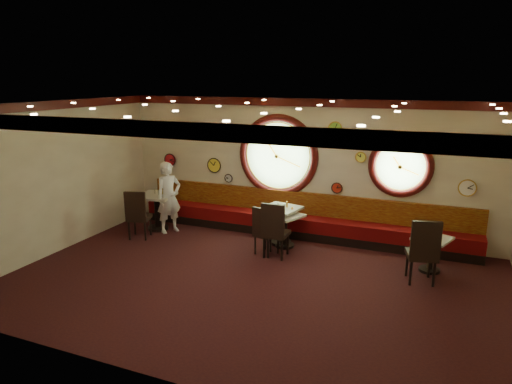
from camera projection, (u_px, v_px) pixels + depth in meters
name	position (u px, v px, depth m)	size (l,w,h in m)	color
floor	(253.00, 282.00, 8.38)	(9.00, 6.00, 0.00)	black
ceiling	(253.00, 106.00, 7.60)	(9.00, 6.00, 0.02)	gold
wall_back	(302.00, 168.00, 10.68)	(9.00, 0.02, 3.20)	beige
wall_front	(153.00, 259.00, 5.30)	(9.00, 0.02, 3.20)	beige
wall_left	(57.00, 177.00, 9.65)	(0.02, 6.00, 3.20)	beige
molding_back	(303.00, 102.00, 10.27)	(9.00, 0.10, 0.18)	#3D0B0B
molding_front	(148.00, 129.00, 4.98)	(9.00, 0.10, 0.18)	#3D0B0B
molding_left	(51.00, 105.00, 9.27)	(0.10, 6.00, 0.18)	#3D0B0B
banquette_base	(297.00, 232.00, 10.80)	(8.00, 0.55, 0.20)	black
banquette_seat	(297.00, 222.00, 10.74)	(8.00, 0.55, 0.30)	#54070A
banquette_back	(301.00, 203.00, 10.84)	(8.00, 0.10, 0.55)	#621207
porthole_left_glass	(278.00, 156.00, 10.84)	(1.66, 1.66, 0.02)	#90C878
porthole_left_frame	(278.00, 156.00, 10.83)	(1.98, 1.98, 0.18)	#3D0B0B
porthole_left_ring	(278.00, 156.00, 10.80)	(1.61, 1.61, 0.03)	gold
porthole_right_glass	(401.00, 166.00, 9.82)	(1.10, 1.10, 0.02)	#90C878
porthole_right_frame	(400.00, 166.00, 9.81)	(1.38, 1.38, 0.18)	#3D0B0B
porthole_right_ring	(400.00, 167.00, 9.78)	(1.09, 1.09, 0.03)	gold
wall_clock_0	(337.00, 188.00, 10.43)	(0.24, 0.24, 0.03)	red
wall_clock_1	(229.00, 178.00, 11.45)	(0.20, 0.20, 0.03)	silver
wall_clock_2	(182.00, 130.00, 11.64)	(0.26, 0.26, 0.03)	#75C527
wall_clock_3	(361.00, 157.00, 10.06)	(0.22, 0.22, 0.03)	#ECF351
wall_clock_4	(335.00, 129.00, 10.14)	(0.30, 0.30, 0.03)	#85CD40
wall_clock_5	(459.00, 141.00, 9.24)	(0.28, 0.28, 0.03)	black
wall_clock_6	(214.00, 165.00, 11.52)	(0.36, 0.36, 0.03)	yellow
wall_clock_7	(467.00, 188.00, 9.38)	(0.34, 0.34, 0.03)	white
wall_clock_8	(170.00, 160.00, 11.99)	(0.32, 0.32, 0.03)	red
table_a	(157.00, 207.00, 11.19)	(0.91, 0.91, 0.88)	black
table_b	(281.00, 221.00, 10.21)	(0.92, 0.92, 0.85)	black
table_c	(285.00, 226.00, 10.04)	(0.89, 0.89, 0.75)	black
table_d	(431.00, 250.00, 8.76)	(0.81, 0.81, 0.69)	black
chair_a	(137.00, 212.00, 10.47)	(0.60, 0.60, 0.71)	black
chair_b	(274.00, 227.00, 9.35)	(0.50, 0.50, 0.74)	black
chair_c	(264.00, 228.00, 9.52)	(0.55, 0.55, 0.65)	black
chair_d	(424.00, 248.00, 8.15)	(0.62, 0.62, 0.76)	black
condiment_a_salt	(155.00, 192.00, 11.18)	(0.04, 0.04, 0.10)	silver
condiment_b_salt	(278.00, 205.00, 10.17)	(0.03, 0.03, 0.10)	silver
condiment_c_salt	(284.00, 212.00, 10.00)	(0.03, 0.03, 0.09)	silver
condiment_d_salt	(430.00, 235.00, 8.70)	(0.03, 0.03, 0.09)	silver
condiment_a_pepper	(159.00, 192.00, 11.09)	(0.04, 0.04, 0.11)	silver
condiment_b_pepper	(284.00, 206.00, 10.07)	(0.04, 0.04, 0.10)	silver
condiment_c_pepper	(286.00, 213.00, 9.90)	(0.04, 0.04, 0.10)	silver
condiment_d_pepper	(435.00, 235.00, 8.68)	(0.03, 0.03, 0.10)	silver
condiment_a_bottle	(162.00, 191.00, 11.15)	(0.05, 0.05, 0.15)	gold
condiment_b_bottle	(287.00, 204.00, 10.13)	(0.04, 0.04, 0.14)	orange
condiment_c_bottle	(292.00, 211.00, 9.99)	(0.05, 0.05, 0.15)	gold
condiment_d_bottle	(441.00, 233.00, 8.70)	(0.05, 0.05, 0.16)	gold
waiter	(169.00, 197.00, 10.93)	(0.63, 0.41, 1.72)	white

